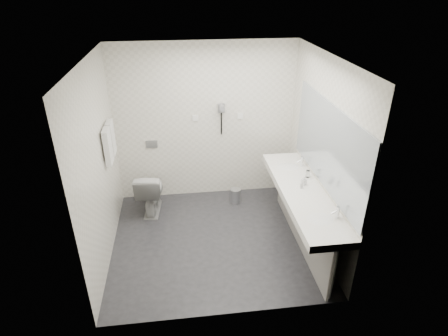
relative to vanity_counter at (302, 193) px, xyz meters
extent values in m
plane|color=#28272C|center=(-1.12, 0.20, -0.80)|extent=(2.80, 2.80, 0.00)
plane|color=white|center=(-1.12, 0.20, 1.70)|extent=(2.80, 2.80, 0.00)
plane|color=white|center=(-1.12, 1.50, 0.45)|extent=(2.80, 0.00, 2.80)
plane|color=white|center=(-1.12, -1.10, 0.45)|extent=(2.80, 0.00, 2.80)
plane|color=white|center=(-2.52, 0.20, 0.45)|extent=(0.00, 2.60, 2.60)
plane|color=white|center=(0.27, 0.20, 0.45)|extent=(0.00, 2.60, 2.60)
cube|color=white|center=(0.00, 0.00, 0.00)|extent=(0.55, 2.20, 0.10)
cube|color=gray|center=(0.02, 0.00, -0.42)|extent=(0.03, 2.15, 0.75)
cylinder|color=silver|center=(0.05, -1.04, -0.42)|extent=(0.06, 0.06, 0.75)
cylinder|color=silver|center=(0.05, 1.04, -0.42)|extent=(0.06, 0.06, 0.75)
cube|color=#B2BCC6|center=(0.26, 0.00, 0.65)|extent=(0.02, 2.20, 1.05)
ellipsoid|color=white|center=(0.00, -0.65, 0.04)|extent=(0.40, 0.31, 0.05)
ellipsoid|color=white|center=(0.00, 0.65, 0.04)|extent=(0.40, 0.31, 0.05)
cylinder|color=silver|center=(0.19, -0.65, 0.12)|extent=(0.04, 0.04, 0.15)
cylinder|color=silver|center=(0.19, 0.65, 0.12)|extent=(0.04, 0.04, 0.15)
imported|color=beige|center=(0.06, 0.13, 0.11)|extent=(0.08, 0.08, 0.12)
imported|color=beige|center=(0.00, 0.04, 0.11)|extent=(0.05, 0.05, 0.11)
cylinder|color=silver|center=(0.17, 0.32, 0.10)|extent=(0.06, 0.06, 0.10)
imported|color=white|center=(-2.03, 1.06, -0.45)|extent=(0.45, 0.72, 0.69)
cube|color=#B2B5BA|center=(-1.98, 1.49, 0.15)|extent=(0.18, 0.02, 0.12)
cylinder|color=#B2B5BA|center=(-0.69, 1.11, -0.68)|extent=(0.22, 0.22, 0.24)
cylinder|color=#B2B5BA|center=(-0.69, 1.11, -0.55)|extent=(0.17, 0.17, 0.01)
cylinder|color=silver|center=(-2.47, 0.75, 0.75)|extent=(0.02, 0.62, 0.02)
cube|color=white|center=(-2.46, 0.61, 0.53)|extent=(0.07, 0.24, 0.48)
cube|color=white|center=(-2.46, 0.89, 0.53)|extent=(0.07, 0.24, 0.48)
cube|color=gray|center=(-0.88, 1.47, 0.70)|extent=(0.10, 0.04, 0.14)
cylinder|color=gray|center=(-0.88, 1.40, 0.73)|extent=(0.08, 0.14, 0.08)
cylinder|color=black|center=(-0.88, 1.46, 0.45)|extent=(0.02, 0.02, 0.35)
cube|color=white|center=(-1.27, 1.49, 0.55)|extent=(0.09, 0.02, 0.09)
cube|color=white|center=(-0.57, 1.49, 0.55)|extent=(0.09, 0.02, 0.09)
camera|label=1|loc=(-1.52, -3.94, 2.51)|focal=29.74mm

